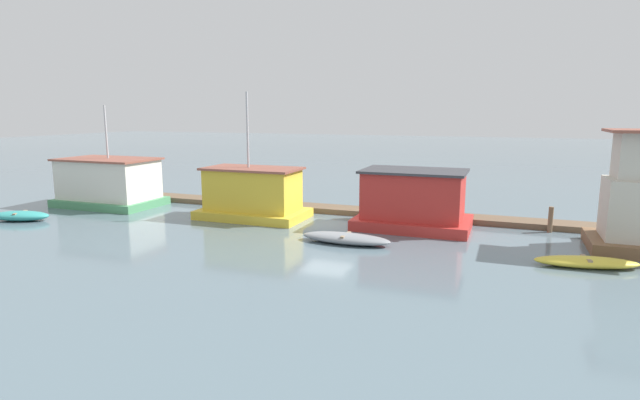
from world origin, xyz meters
TOP-DOWN VIEW (x-y plane):
  - ground_plane at (0.00, 0.00)m, footprint 200.00×200.00m
  - dock_walkway at (0.00, 2.97)m, footprint 42.40×1.62m
  - houseboat_green at (-14.41, -0.12)m, footprint 6.19×3.84m
  - houseboat_yellow at (-4.25, -0.23)m, footprint 5.85×3.39m
  - houseboat_red at (4.44, 0.56)m, footprint 5.67×3.91m
  - dinghy_teal at (-15.70, -5.31)m, footprint 3.36×2.16m
  - dinghy_grey at (2.21, -3.59)m, footprint 4.12×1.38m
  - dinghy_yellow at (11.78, -3.70)m, footprint 3.88×1.76m
  - mooring_post_far_left at (10.90, 1.91)m, footprint 0.23×0.23m
  - mooring_post_near_left at (-16.19, 1.91)m, footprint 0.30×0.30m
  - mooring_post_near_right at (1.58, 1.91)m, footprint 0.20×0.20m

SIDE VIEW (x-z plane):
  - ground_plane at x=0.00m, z-range 0.00..0.00m
  - dock_walkway at x=0.00m, z-range 0.00..0.30m
  - dinghy_yellow at x=11.78m, z-range 0.00..0.40m
  - dinghy_grey at x=2.21m, z-range 0.00..0.45m
  - dinghy_teal at x=-15.70m, z-range 0.00..0.52m
  - mooring_post_far_left at x=10.90m, z-range 0.00..1.26m
  - mooring_post_near_left at x=-16.19m, z-range 0.00..1.64m
  - mooring_post_near_right at x=1.58m, z-range 0.00..1.72m
  - houseboat_yellow at x=-4.25m, z-range -2.12..4.74m
  - houseboat_red at x=4.44m, z-range -0.09..2.86m
  - houseboat_green at x=-14.41m, z-range -1.67..4.54m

